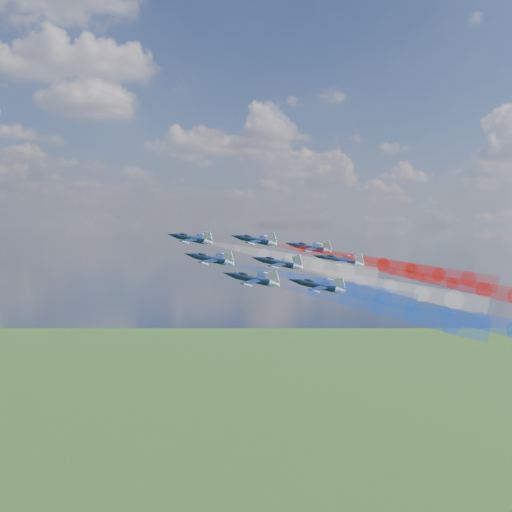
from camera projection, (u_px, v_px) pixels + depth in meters
name	position (u px, v px, depth m)	size (l,w,h in m)	color
jet_lead	(192.00, 239.00, 154.30)	(10.18, 12.73, 3.39)	black
trail_lead	(290.00, 259.00, 145.22)	(4.24, 39.41, 4.24)	white
jet_inner_left	(211.00, 259.00, 141.87)	(10.18, 12.73, 3.39)	black
trail_inner_left	(320.00, 283.00, 132.79)	(4.24, 39.41, 4.24)	blue
jet_inner_right	(255.00, 240.00, 158.49)	(10.18, 12.73, 3.39)	black
trail_inner_right	(355.00, 260.00, 149.42)	(4.24, 39.41, 4.24)	red
jet_outer_left	(253.00, 279.00, 128.01)	(10.18, 12.73, 3.39)	black
trail_outer_left	(378.00, 307.00, 118.93)	(4.24, 39.41, 4.24)	blue
jet_center_third	(279.00, 263.00, 144.42)	(10.18, 12.73, 3.39)	black
trail_center_third	(390.00, 286.00, 135.35)	(4.24, 39.41, 4.24)	white
jet_outer_right	(310.00, 248.00, 161.55)	(10.18, 12.73, 3.39)	black
trail_outer_right	(411.00, 268.00, 152.48)	(4.24, 39.41, 4.24)	red
jet_rear_left	(319.00, 286.00, 131.78)	(10.18, 12.73, 3.39)	black
trail_rear_left	(445.00, 313.00, 122.70)	(4.24, 39.41, 4.24)	blue
jet_rear_right	(340.00, 261.00, 148.52)	(10.18, 12.73, 3.39)	black
trail_rear_right	(452.00, 283.00, 139.44)	(4.24, 39.41, 4.24)	red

